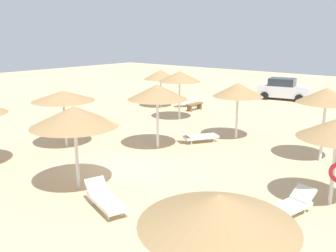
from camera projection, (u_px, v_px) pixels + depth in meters
The scene contains 15 objects.
ground_plane at pixel (120, 169), 14.80m from camera, with size 80.00×80.00×0.00m, color #D1B284.
parasol_0 at pixel (157, 92), 16.92m from camera, with size 2.75×2.75×3.01m.
parasol_2 at pixel (161, 75), 26.70m from camera, with size 2.44×2.44×2.72m.
parasol_4 at pixel (74, 116), 12.39m from camera, with size 2.95×2.95×2.91m.
parasol_5 at pixel (180, 77), 22.80m from camera, with size 2.62×2.62×3.01m.
parasol_6 at pixel (63, 96), 17.24m from camera, with size 2.90×2.90×2.68m.
parasol_7 at pixel (238, 90), 18.56m from camera, with size 2.51×2.51×2.86m.
parasol_8 at pixel (218, 210), 5.73m from camera, with size 2.53×2.53×2.87m.
parasol_9 at pixel (326, 96), 15.09m from camera, with size 2.37×2.37×3.11m.
lounger_0 at pixel (198, 136), 18.35m from camera, with size 1.53×1.95×0.71m.
lounger_1 at pixel (290, 205), 10.98m from camera, with size 1.06×1.99×0.72m.
lounger_2 at pixel (188, 102), 27.47m from camera, with size 1.67×1.88×0.73m.
lounger_4 at pixel (105, 199), 11.42m from camera, with size 1.99×1.17×0.73m.
bench_0 at pixel (195, 105), 26.10m from camera, with size 0.49×1.52×0.49m.
parked_car at pixel (284, 89), 30.33m from camera, with size 4.26×2.60×1.72m.
Camera 1 is at (10.39, -9.50, 5.24)m, focal length 39.87 mm.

